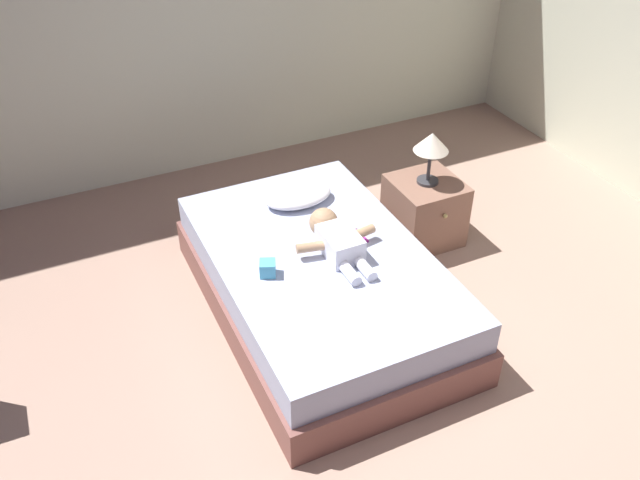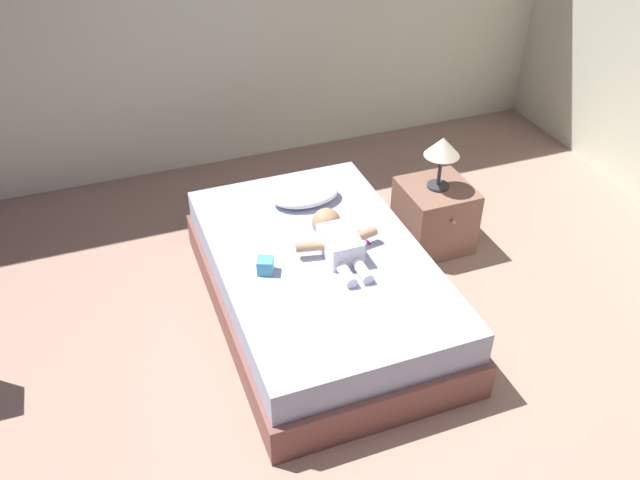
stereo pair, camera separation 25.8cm
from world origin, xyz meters
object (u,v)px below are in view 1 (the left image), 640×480
at_px(bed, 320,283).
at_px(toy_block, 268,268).
at_px(pillow, 298,195).
at_px(toothbrush, 360,234).
at_px(baby, 336,238).
at_px(nightstand, 424,211).
at_px(lamp, 431,145).

xyz_separation_m(bed, toy_block, (-0.34, -0.05, 0.27)).
xyz_separation_m(pillow, toothbrush, (0.19, -0.50, -0.04)).
height_order(toothbrush, toy_block, toy_block).
bearing_deg(toothbrush, baby, -164.42).
bearing_deg(nightstand, baby, -156.74).
height_order(baby, toy_block, baby).
height_order(bed, nightstand, nightstand).
bearing_deg(toy_block, pillow, 53.51).
xyz_separation_m(toothbrush, lamp, (0.68, 0.32, 0.29)).
relative_size(baby, lamp, 1.66).
xyz_separation_m(pillow, baby, (-0.00, -0.55, 0.02)).
xyz_separation_m(bed, pillow, (0.11, 0.56, 0.27)).
height_order(nightstand, toy_block, toy_block).
distance_m(nightstand, toy_block, 1.41).
bearing_deg(toothbrush, bed, -168.01).
bearing_deg(toothbrush, toy_block, -170.23).
relative_size(nightstand, lamp, 1.31).
height_order(toothbrush, nightstand, toothbrush).
bearing_deg(bed, baby, 4.99).
bearing_deg(baby, pillow, 89.67).
xyz_separation_m(nightstand, toy_block, (-1.32, -0.43, 0.25)).
distance_m(pillow, lamp, 0.92).
bearing_deg(nightstand, bed, -158.52).
bearing_deg(baby, nightstand, 23.26).
distance_m(pillow, nightstand, 0.92).
height_order(pillow, nightstand, pillow).
xyz_separation_m(baby, toy_block, (-0.45, -0.06, -0.03)).
relative_size(pillow, nightstand, 0.94).
height_order(bed, lamp, lamp).
bearing_deg(pillow, toy_block, -126.49).
distance_m(baby, lamp, 0.98).
bearing_deg(toy_block, bed, 7.80).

